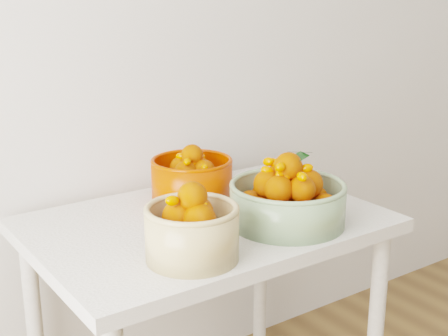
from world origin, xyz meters
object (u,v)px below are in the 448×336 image
at_px(bowl_cream, 192,230).
at_px(bowl_orange, 192,179).
at_px(table, 206,249).
at_px(bowl_green, 287,199).

xyz_separation_m(bowl_cream, bowl_orange, (0.23, 0.37, -0.00)).
height_order(table, bowl_cream, bowl_cream).
xyz_separation_m(table, bowl_orange, (0.05, 0.16, 0.17)).
xyz_separation_m(bowl_cream, bowl_green, (0.35, 0.05, -0.00)).
bearing_deg(bowl_orange, bowl_cream, -121.97).
relative_size(table, bowl_cream, 3.36).
relative_size(bowl_cream, bowl_orange, 1.06).
xyz_separation_m(table, bowl_cream, (-0.18, -0.21, 0.17)).
bearing_deg(bowl_green, bowl_orange, 109.82).
relative_size(bowl_cream, bowl_green, 0.72).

